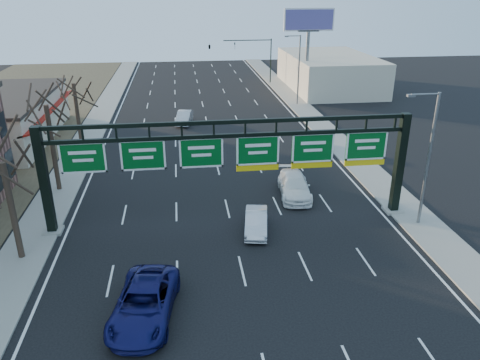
{
  "coord_description": "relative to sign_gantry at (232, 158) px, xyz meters",
  "views": [
    {
      "loc": [
        -3.04,
        -20.28,
        15.09
      ],
      "look_at": [
        0.62,
        7.65,
        3.2
      ],
      "focal_mm": 35.0,
      "sensor_mm": 36.0,
      "label": 1
    }
  ],
  "objects": [
    {
      "name": "car_silver_distant",
      "position": [
        -2.77,
        24.75,
        -3.91
      ],
      "size": [
        2.28,
        4.58,
        1.44
      ],
      "primitive_type": "imported",
      "rotation": [
        0.0,
        0.0,
        -0.18
      ],
      "color": "#B6B7BB",
      "rests_on": "ground"
    },
    {
      "name": "streetlight_far",
      "position": [
        12.31,
        32.0,
        0.45
      ],
      "size": [
        2.15,
        0.22,
        9.0
      ],
      "color": "slate",
      "rests_on": "sidewalk_right"
    },
    {
      "name": "car_grey_far",
      "position": [
        9.85,
        13.65,
        -3.97
      ],
      "size": [
        1.63,
        3.92,
        1.33
      ],
      "primitive_type": "imported",
      "rotation": [
        0.0,
        0.0,
        -0.02
      ],
      "color": "#424547",
      "rests_on": "ground"
    },
    {
      "name": "billboard_right",
      "position": [
        14.84,
        36.98,
        4.43
      ],
      "size": [
        7.0,
        0.5,
        12.0
      ],
      "color": "slate",
      "rests_on": "ground"
    },
    {
      "name": "sign_gantry",
      "position": [
        0.0,
        0.0,
        0.0
      ],
      "size": [
        24.6,
        1.2,
        7.2
      ],
      "color": "black",
      "rests_on": "ground"
    },
    {
      "name": "car_white_wagon",
      "position": [
        5.17,
        3.62,
        -3.84
      ],
      "size": [
        2.77,
        5.63,
        1.57
      ],
      "primitive_type": "imported",
      "rotation": [
        0.0,
        0.0,
        -0.11
      ],
      "color": "white",
      "rests_on": "ground"
    },
    {
      "name": "streetlight_near",
      "position": [
        12.31,
        -2.0,
        0.45
      ],
      "size": [
        2.15,
        0.22,
        9.0
      ],
      "color": "slate",
      "rests_on": "sidewalk_right"
    },
    {
      "name": "tree_far",
      "position": [
        -12.96,
        17.0,
        2.86
      ],
      "size": [
        3.6,
        3.6,
        8.86
      ],
      "color": "black",
      "rests_on": "sidewalk_left"
    },
    {
      "name": "lane_markings",
      "position": [
        -0.16,
        12.0,
        -4.62
      ],
      "size": [
        21.6,
        120.0,
        0.01
      ],
      "primitive_type": "cube",
      "color": "white",
      "rests_on": "ground"
    },
    {
      "name": "sidewalk_right",
      "position": [
        12.64,
        12.0,
        -4.57
      ],
      "size": [
        3.0,
        120.0,
        0.12
      ],
      "primitive_type": "cube",
      "color": "gray",
      "rests_on": "ground"
    },
    {
      "name": "ground",
      "position": [
        -0.16,
        -8.0,
        -4.63
      ],
      "size": [
        160.0,
        160.0,
        0.0
      ],
      "primitive_type": "plane",
      "color": "black",
      "rests_on": "ground"
    },
    {
      "name": "car_silver_sedan",
      "position": [
        1.37,
        -1.55,
        -3.96
      ],
      "size": [
        2.09,
        4.24,
        1.34
      ],
      "primitive_type": "imported",
      "rotation": [
        0.0,
        0.0,
        -0.17
      ],
      "color": "silver",
      "rests_on": "ground"
    },
    {
      "name": "traffic_signal_mast",
      "position": [
        5.53,
        47.0,
        0.87
      ],
      "size": [
        10.16,
        0.54,
        7.0
      ],
      "color": "black",
      "rests_on": "ground"
    },
    {
      "name": "sidewalk_left",
      "position": [
        -12.96,
        12.0,
        -4.57
      ],
      "size": [
        3.0,
        120.0,
        0.12
      ],
      "primitive_type": "cube",
      "color": "gray",
      "rests_on": "ground"
    },
    {
      "name": "tree_mid",
      "position": [
        -12.96,
        7.0,
        3.23
      ],
      "size": [
        3.6,
        3.6,
        9.24
      ],
      "color": "black",
      "rests_on": "sidewalk_left"
    },
    {
      "name": "building_right_distant",
      "position": [
        19.84,
        42.0,
        -2.13
      ],
      "size": [
        12.0,
        20.0,
        5.0
      ],
      "primitive_type": "cube",
      "color": "beige",
      "rests_on": "ground"
    },
    {
      "name": "car_blue_suv",
      "position": [
        -5.39,
        -9.36,
        -3.8
      ],
      "size": [
        3.63,
        6.33,
        1.66
      ],
      "primitive_type": "imported",
      "rotation": [
        0.0,
        0.0,
        -0.15
      ],
      "color": "#121350",
      "rests_on": "ground"
    }
  ]
}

